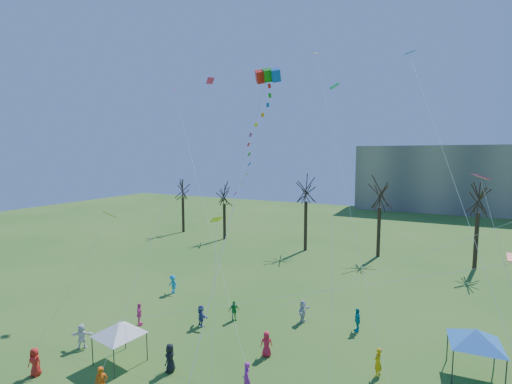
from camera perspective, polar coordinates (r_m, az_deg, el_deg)
The scene contains 7 objects.
distant_building at distance 94.49m, azimuth 34.61°, elevation 1.62°, with size 60.00×14.00×15.00m, color gray.
bare_tree_row at distance 47.35m, azimuth 19.19°, elevation -1.73°, with size 69.22×7.83×10.43m.
big_box_kite at distance 22.70m, azimuth 0.21°, elevation 7.97°, with size 2.07×7.03×19.54m.
canopy_tent_white at distance 25.02m, azimuth -21.05°, elevation -19.69°, with size 3.48×3.48×2.64m.
canopy_tent_blue at distance 25.57m, azimuth 31.73°, elevation -19.06°, with size 3.88×3.88×2.91m.
festival_crowd at distance 23.33m, azimuth 0.91°, elevation -25.17°, with size 28.24×15.34×1.85m.
small_kites_aloft at distance 23.32m, azimuth 6.82°, elevation 6.62°, with size 31.79×19.83×32.91m.
Camera 1 is at (8.39, -11.35, 12.90)m, focal length 25.00 mm.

